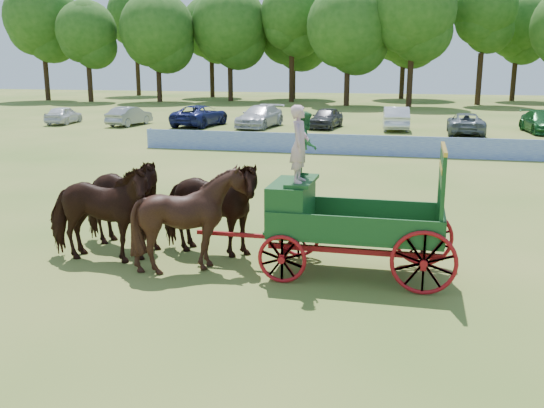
% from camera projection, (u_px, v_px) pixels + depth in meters
% --- Properties ---
extents(ground, '(160.00, 160.00, 0.00)m').
position_uv_depth(ground, '(378.00, 274.00, 13.92)').
color(ground, olive).
rests_on(ground, ground).
extents(horse_lead_left, '(2.94, 1.42, 2.44)m').
position_uv_depth(horse_lead_left, '(98.00, 213.00, 14.47)').
color(horse_lead_left, black).
rests_on(horse_lead_left, ground).
extents(horse_lead_right, '(3.13, 2.00, 2.44)m').
position_uv_depth(horse_lead_right, '(120.00, 203.00, 15.51)').
color(horse_lead_right, black).
rests_on(horse_lead_right, ground).
extents(horse_wheel_left, '(2.59, 2.41, 2.45)m').
position_uv_depth(horse_wheel_left, '(193.00, 219.00, 13.93)').
color(horse_wheel_left, black).
rests_on(horse_wheel_left, ground).
extents(horse_wheel_right, '(3.02, 1.63, 2.44)m').
position_uv_depth(horse_wheel_right, '(208.00, 208.00, 14.97)').
color(horse_wheel_right, black).
rests_on(horse_wheel_right, ground).
extents(farm_dray, '(6.00, 2.00, 3.84)m').
position_uv_depth(farm_dray, '(324.00, 202.00, 13.70)').
color(farm_dray, '#A91012').
rests_on(farm_dray, ground).
extents(sponsor_banner, '(26.00, 0.08, 1.05)m').
position_uv_depth(sponsor_banner, '(382.00, 146.00, 31.06)').
color(sponsor_banner, '#213EB5').
rests_on(sponsor_banner, ground).
extents(parked_cars, '(46.81, 6.91, 1.63)m').
position_uv_depth(parked_cars, '(358.00, 119.00, 42.81)').
color(parked_cars, silver).
rests_on(parked_cars, ground).
extents(treeline, '(89.79, 23.19, 15.19)m').
position_uv_depth(treeline, '(370.00, 21.00, 69.25)').
color(treeline, '#382314').
rests_on(treeline, ground).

